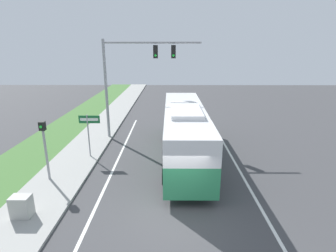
% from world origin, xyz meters
% --- Properties ---
extents(ground_plane, '(80.00, 80.00, 0.00)m').
position_xyz_m(ground_plane, '(0.00, 0.00, 0.00)').
color(ground_plane, '#424244').
extents(sidewalk, '(2.80, 80.00, 0.12)m').
position_xyz_m(sidewalk, '(-6.20, 0.00, 0.06)').
color(sidewalk, '#9E9E99').
rests_on(sidewalk, ground_plane).
extents(lane_divider_near, '(0.14, 30.00, 0.01)m').
position_xyz_m(lane_divider_near, '(-3.60, 0.00, 0.00)').
color(lane_divider_near, silver).
rests_on(lane_divider_near, ground_plane).
extents(lane_divider_far, '(0.14, 30.00, 0.01)m').
position_xyz_m(lane_divider_far, '(3.60, 0.00, 0.00)').
color(lane_divider_far, silver).
rests_on(lane_divider_far, ground_plane).
extents(bus, '(2.59, 11.53, 3.39)m').
position_xyz_m(bus, '(0.55, 6.26, 1.88)').
color(bus, '#2D8956').
rests_on(bus, ground_plane).
extents(signal_gantry, '(6.98, 0.41, 7.30)m').
position_xyz_m(signal_gantry, '(-3.04, 9.88, 5.21)').
color(signal_gantry, '#939399').
rests_on(signal_gantry, ground_plane).
extents(pedestrian_signal, '(0.28, 0.34, 3.22)m').
position_xyz_m(pedestrian_signal, '(-6.65, 3.01, 2.18)').
color(pedestrian_signal, '#939399').
rests_on(pedestrian_signal, ground_plane).
extents(street_sign, '(1.29, 0.08, 2.81)m').
position_xyz_m(street_sign, '(-5.33, 6.04, 1.99)').
color(street_sign, '#939399').
rests_on(street_sign, ground_plane).
extents(utility_cabinet, '(0.77, 0.54, 0.91)m').
position_xyz_m(utility_cabinet, '(-6.31, -0.19, 0.58)').
color(utility_cabinet, '#A8A8A3').
rests_on(utility_cabinet, sidewalk).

